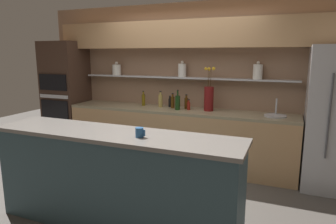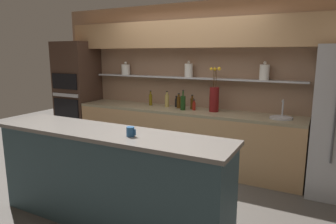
{
  "view_description": "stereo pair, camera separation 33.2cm",
  "coord_description": "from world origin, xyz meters",
  "px_view_note": "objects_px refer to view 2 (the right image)",
  "views": [
    {
      "loc": [
        1.61,
        -3.16,
        1.79
      ],
      "look_at": [
        0.2,
        0.27,
        1.07
      ],
      "focal_mm": 32.0,
      "sensor_mm": 36.0,
      "label": 1
    },
    {
      "loc": [
        1.91,
        -3.02,
        1.79
      ],
      "look_at": [
        0.2,
        0.27,
        1.07
      ],
      "focal_mm": 32.0,
      "sensor_mm": 36.0,
      "label": 2
    }
  ],
  "objects_px": {
    "bottle_spirit_1": "(167,100)",
    "oven_tower": "(78,95)",
    "sink_fixture": "(281,117)",
    "bottle_wine_4": "(183,103)",
    "bottle_oil_6": "(151,99)",
    "bottle_sauce_3": "(194,106)",
    "coffee_mug": "(131,132)",
    "bottle_spirit_2": "(179,102)",
    "flower_vase": "(214,98)",
    "bottle_sauce_5": "(176,102)",
    "bottle_spirit_0": "(192,103)"
  },
  "relations": [
    {
      "from": "bottle_spirit_1",
      "to": "bottle_sauce_5",
      "type": "xyz_separation_m",
      "value": [
        0.14,
        0.06,
        -0.03
      ]
    },
    {
      "from": "flower_vase",
      "to": "sink_fixture",
      "type": "bearing_deg",
      "value": -3.24
    },
    {
      "from": "bottle_spirit_1",
      "to": "coffee_mug",
      "type": "distance_m",
      "value": 2.21
    },
    {
      "from": "oven_tower",
      "to": "bottle_spirit_2",
      "type": "bearing_deg",
      "value": 2.33
    },
    {
      "from": "bottle_wine_4",
      "to": "bottle_sauce_3",
      "type": "bearing_deg",
      "value": 21.74
    },
    {
      "from": "bottle_spirit_1",
      "to": "flower_vase",
      "type": "bearing_deg",
      "value": -2.36
    },
    {
      "from": "coffee_mug",
      "to": "oven_tower",
      "type": "bearing_deg",
      "value": 142.43
    },
    {
      "from": "bottle_spirit_2",
      "to": "bottle_wine_4",
      "type": "relative_size",
      "value": 0.77
    },
    {
      "from": "bottle_spirit_1",
      "to": "bottle_wine_4",
      "type": "bearing_deg",
      "value": -21.2
    },
    {
      "from": "oven_tower",
      "to": "bottle_spirit_0",
      "type": "xyz_separation_m",
      "value": [
        2.33,
        0.12,
        0.01
      ]
    },
    {
      "from": "oven_tower",
      "to": "bottle_spirit_1",
      "type": "height_order",
      "value": "oven_tower"
    },
    {
      "from": "bottle_sauce_3",
      "to": "sink_fixture",
      "type": "bearing_deg",
      "value": -0.7
    },
    {
      "from": "oven_tower",
      "to": "bottle_oil_6",
      "type": "bearing_deg",
      "value": 4.18
    },
    {
      "from": "sink_fixture",
      "to": "bottle_spirit_1",
      "type": "bearing_deg",
      "value": 177.16
    },
    {
      "from": "sink_fixture",
      "to": "coffee_mug",
      "type": "xyz_separation_m",
      "value": [
        -1.11,
        -2.0,
        0.12
      ]
    },
    {
      "from": "oven_tower",
      "to": "bottle_sauce_3",
      "type": "height_order",
      "value": "oven_tower"
    },
    {
      "from": "bottle_spirit_0",
      "to": "bottle_spirit_2",
      "type": "relative_size",
      "value": 0.95
    },
    {
      "from": "bottle_spirit_2",
      "to": "coffee_mug",
      "type": "xyz_separation_m",
      "value": [
        0.48,
        -2.07,
        0.04
      ]
    },
    {
      "from": "flower_vase",
      "to": "bottle_spirit_2",
      "type": "xyz_separation_m",
      "value": [
        -0.61,
        0.02,
        -0.11
      ]
    },
    {
      "from": "sink_fixture",
      "to": "bottle_sauce_5",
      "type": "height_order",
      "value": "sink_fixture"
    },
    {
      "from": "bottle_oil_6",
      "to": "oven_tower",
      "type": "bearing_deg",
      "value": -175.82
    },
    {
      "from": "bottle_sauce_3",
      "to": "bottle_oil_6",
      "type": "bearing_deg",
      "value": 174.17
    },
    {
      "from": "sink_fixture",
      "to": "bottle_wine_4",
      "type": "bearing_deg",
      "value": -178.11
    },
    {
      "from": "sink_fixture",
      "to": "bottle_sauce_3",
      "type": "bearing_deg",
      "value": 179.3
    },
    {
      "from": "sink_fixture",
      "to": "bottle_sauce_3",
      "type": "relative_size",
      "value": 1.82
    },
    {
      "from": "oven_tower",
      "to": "sink_fixture",
      "type": "height_order",
      "value": "oven_tower"
    },
    {
      "from": "flower_vase",
      "to": "coffee_mug",
      "type": "bearing_deg",
      "value": -93.5
    },
    {
      "from": "sink_fixture",
      "to": "oven_tower",
      "type": "bearing_deg",
      "value": -179.81
    },
    {
      "from": "bottle_wine_4",
      "to": "bottle_oil_6",
      "type": "bearing_deg",
      "value": 167.57
    },
    {
      "from": "bottle_spirit_2",
      "to": "bottle_sauce_5",
      "type": "bearing_deg",
      "value": 134.73
    },
    {
      "from": "sink_fixture",
      "to": "bottle_wine_4",
      "type": "relative_size",
      "value": 0.97
    },
    {
      "from": "bottle_spirit_1",
      "to": "oven_tower",
      "type": "bearing_deg",
      "value": -176.89
    },
    {
      "from": "bottle_spirit_0",
      "to": "bottle_sauce_3",
      "type": "xyz_separation_m",
      "value": [
        0.07,
        -0.09,
        -0.02
      ]
    },
    {
      "from": "bottle_sauce_5",
      "to": "coffee_mug",
      "type": "height_order",
      "value": "coffee_mug"
    },
    {
      "from": "bottle_oil_6",
      "to": "bottle_sauce_5",
      "type": "bearing_deg",
      "value": 6.49
    },
    {
      "from": "bottle_sauce_5",
      "to": "bottle_wine_4",
      "type": "bearing_deg",
      "value": -43.54
    },
    {
      "from": "bottle_sauce_5",
      "to": "coffee_mug",
      "type": "relative_size",
      "value": 1.92
    },
    {
      "from": "flower_vase",
      "to": "sink_fixture",
      "type": "xyz_separation_m",
      "value": [
        0.98,
        -0.06,
        -0.19
      ]
    },
    {
      "from": "flower_vase",
      "to": "coffee_mug",
      "type": "relative_size",
      "value": 6.97
    },
    {
      "from": "bottle_spirit_1",
      "to": "bottle_sauce_3",
      "type": "distance_m",
      "value": 0.52
    },
    {
      "from": "sink_fixture",
      "to": "coffee_mug",
      "type": "height_order",
      "value": "sink_fixture"
    },
    {
      "from": "oven_tower",
      "to": "flower_vase",
      "type": "xyz_separation_m",
      "value": [
        2.71,
        0.07,
        0.13
      ]
    },
    {
      "from": "flower_vase",
      "to": "bottle_sauce_5",
      "type": "xyz_separation_m",
      "value": [
        -0.69,
        0.1,
        -0.13
      ]
    },
    {
      "from": "bottle_spirit_1",
      "to": "coffee_mug",
      "type": "xyz_separation_m",
      "value": [
        0.7,
        -2.09,
        0.04
      ]
    },
    {
      "from": "bottle_wine_4",
      "to": "coffee_mug",
      "type": "xyz_separation_m",
      "value": [
        0.35,
        -1.95,
        0.03
      ]
    },
    {
      "from": "bottle_sauce_3",
      "to": "bottle_wine_4",
      "type": "relative_size",
      "value": 0.54
    },
    {
      "from": "bottle_spirit_2",
      "to": "bottle_wine_4",
      "type": "xyz_separation_m",
      "value": [
        0.13,
        -0.12,
        0.02
      ]
    },
    {
      "from": "bottle_spirit_2",
      "to": "bottle_oil_6",
      "type": "height_order",
      "value": "bottle_oil_6"
    },
    {
      "from": "bottle_wine_4",
      "to": "coffee_mug",
      "type": "height_order",
      "value": "bottle_wine_4"
    },
    {
      "from": "bottle_spirit_0",
      "to": "bottle_wine_4",
      "type": "height_order",
      "value": "bottle_wine_4"
    }
  ]
}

